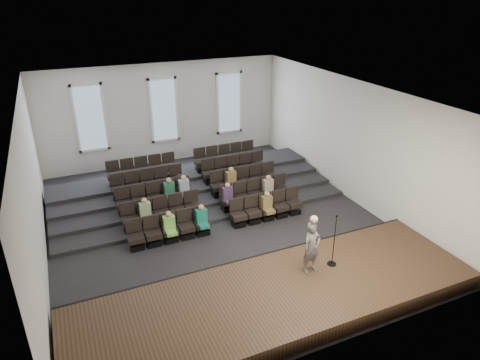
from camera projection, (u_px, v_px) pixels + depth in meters
name	position (u px, v px, depth m)	size (l,w,h in m)	color
ground	(215.00, 222.00, 16.48)	(14.00, 14.00, 0.00)	black
ceiling	(212.00, 93.00, 14.40)	(12.00, 14.00, 0.02)	white
wall_back	(164.00, 114.00, 21.28)	(12.00, 0.04, 5.00)	silver
wall_front	(324.00, 270.00, 9.60)	(12.00, 0.04, 5.00)	silver
wall_left	(31.00, 192.00, 13.22)	(0.04, 14.00, 5.00)	silver
wall_right	(350.00, 140.00, 17.66)	(0.04, 14.00, 5.00)	silver
stage	(279.00, 297.00, 12.13)	(11.80, 3.60, 0.50)	#412F1B
stage_lip	(252.00, 264.00, 13.60)	(11.80, 0.06, 0.52)	black
risers	(190.00, 186.00, 19.03)	(11.80, 4.80, 0.60)	black
seating_rows	(201.00, 190.00, 17.48)	(6.80, 4.70, 1.67)	black
windows	(164.00, 110.00, 21.14)	(8.44, 0.10, 3.24)	white
audience	(208.00, 199.00, 16.48)	(5.45, 2.64, 1.10)	#86C14D
speaker	(312.00, 248.00, 12.54)	(0.59, 0.39, 1.62)	#5A5755
mic_stand	(333.00, 250.00, 12.94)	(0.29, 0.29, 1.73)	black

